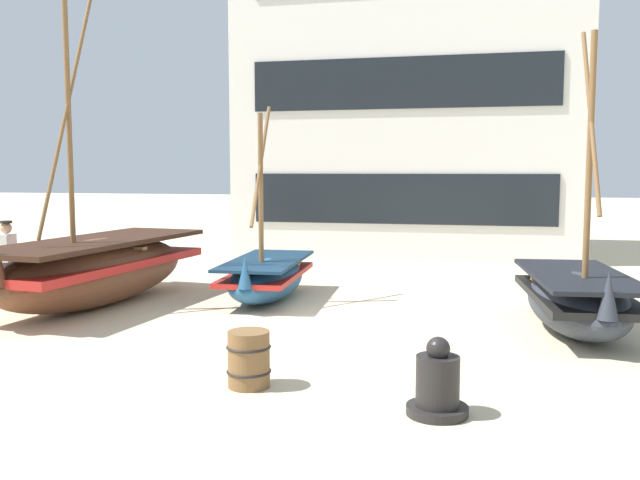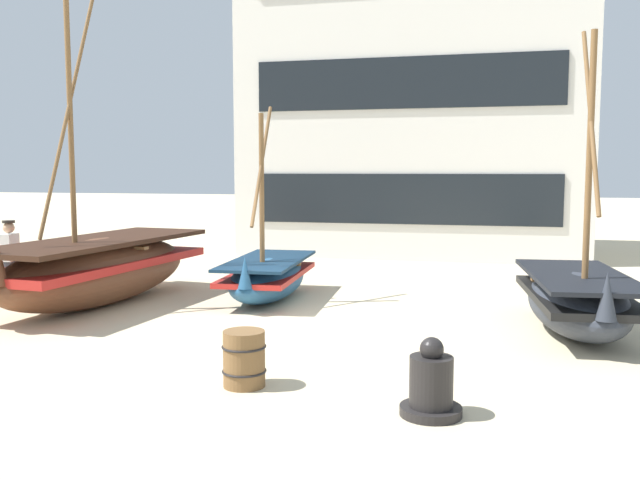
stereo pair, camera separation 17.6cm
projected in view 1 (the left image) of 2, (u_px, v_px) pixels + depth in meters
ground_plane at (307, 327)px, 11.66m from camera, size 120.00×120.00×0.00m
fishing_boat_near_left at (577, 299)px, 11.25m from camera, size 1.85×3.80×4.90m
fishing_boat_centre_large at (96, 269)px, 13.50m from camera, size 2.39×5.55×6.39m
fishing_boat_far_right at (266, 277)px, 14.11m from camera, size 1.59×3.53×3.98m
fisherman_by_hull at (8, 264)px, 13.46m from camera, size 0.26×0.38×1.68m
capstan_winch at (438, 385)px, 7.46m from camera, size 0.68×0.68×0.87m
wooden_barrel at (249, 359)px, 8.43m from camera, size 0.56×0.56×0.70m
harbor_building_main at (411, 93)px, 22.23m from camera, size 10.93×5.67×10.30m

